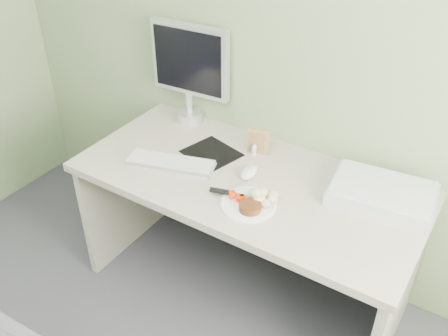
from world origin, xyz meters
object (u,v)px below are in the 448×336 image
Objects in this scene: desk at (246,209)px; plate at (248,204)px; scanner at (382,195)px; monitor at (190,68)px.

desk is 0.28m from plate.
monitor is at bearing 165.77° from scanner.
scanner reaches higher than plate.
monitor is (-1.10, 0.15, 0.26)m from scanner.
scanner is 1.15m from monitor.
monitor is (-0.53, 0.31, 0.48)m from desk.
monitor reaches higher than scanner.
plate is at bearing -40.68° from monitor.
desk is at bearing -34.04° from monitor.
plate is 0.85m from monitor.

